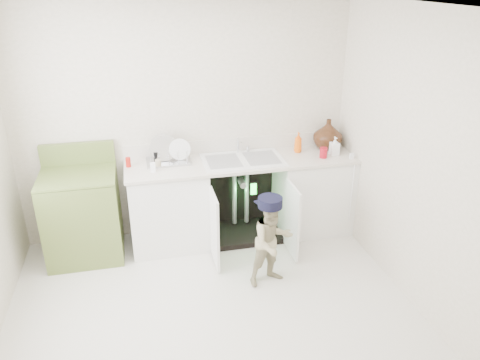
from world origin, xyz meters
name	(u,v)px	position (x,y,z in m)	size (l,w,h in m)	color
ground	(213,310)	(0.00, 0.00, 0.00)	(3.50, 3.50, 0.00)	#BDB6A6
room_shell	(209,180)	(0.00, 0.00, 1.25)	(6.00, 5.50, 1.26)	silver
counter_run	(245,196)	(0.58, 1.21, 0.48)	(2.44, 1.02, 1.23)	white
avocado_stove	(83,214)	(-1.12, 1.18, 0.47)	(0.73, 0.65, 1.13)	olive
repair_worker	(272,240)	(0.62, 0.30, 0.45)	(0.49, 0.78, 0.89)	tan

